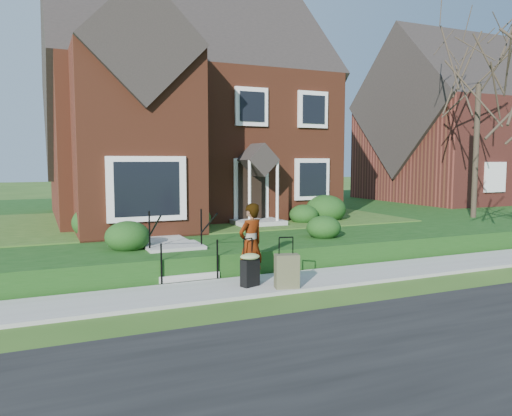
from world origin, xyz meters
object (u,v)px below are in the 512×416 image
front_steps (179,256)px  suitcase_olive (287,271)px  suitcase_black (250,268)px  woman (251,243)px

front_steps → suitcase_olive: front_steps is taller
suitcase_olive → suitcase_black: bearing=159.4°
woman → suitcase_black: size_ratio=1.70×
suitcase_black → suitcase_olive: suitcase_olive is taller
front_steps → suitcase_olive: bearing=-54.7°
front_steps → woman: size_ratio=1.14×
woman → suitcase_black: bearing=43.5°
front_steps → woman: bearing=-55.4°
suitcase_black → front_steps: bearing=98.1°
woman → suitcase_olive: bearing=107.1°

